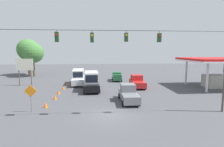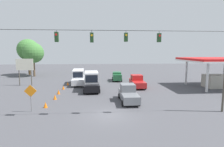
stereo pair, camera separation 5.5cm
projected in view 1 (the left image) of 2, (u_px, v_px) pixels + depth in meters
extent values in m
plane|color=#47474C|center=(109.00, 115.00, 17.23)|extent=(140.00, 140.00, 0.00)
cylinder|color=black|center=(109.00, 30.00, 16.23)|extent=(23.54, 0.04, 0.04)
cube|color=#1E3D1E|center=(159.00, 38.00, 16.68)|extent=(0.32, 0.36, 0.83)
cylinder|color=black|center=(159.00, 32.00, 16.62)|extent=(0.03, 0.03, 0.23)
cylinder|color=red|center=(160.00, 36.00, 16.47)|extent=(0.20, 0.02, 0.20)
cube|color=#1E3D1E|center=(126.00, 37.00, 16.43)|extent=(0.32, 0.36, 0.83)
cylinder|color=black|center=(126.00, 32.00, 16.37)|extent=(0.03, 0.03, 0.20)
cylinder|color=orange|center=(126.00, 35.00, 16.22)|extent=(0.20, 0.02, 0.20)
cube|color=#1E3D1E|center=(92.00, 38.00, 16.19)|extent=(0.32, 0.36, 0.89)
cylinder|color=black|center=(92.00, 31.00, 16.12)|extent=(0.03, 0.03, 0.22)
cylinder|color=orange|center=(92.00, 35.00, 15.98)|extent=(0.20, 0.02, 0.20)
cube|color=#1E3D1E|center=(57.00, 37.00, 15.94)|extent=(0.32, 0.36, 0.91)
cylinder|color=black|center=(57.00, 31.00, 15.87)|extent=(0.03, 0.03, 0.18)
cylinder|color=red|center=(56.00, 34.00, 15.72)|extent=(0.20, 0.02, 0.20)
cube|color=slate|center=(129.00, 96.00, 21.63)|extent=(1.92, 5.21, 0.90)
cube|color=slate|center=(128.00, 87.00, 22.13)|extent=(1.76, 1.88, 0.90)
cube|color=black|center=(127.00, 86.00, 23.07)|extent=(1.53, 0.02, 0.63)
cylinder|color=black|center=(133.00, 96.00, 23.44)|extent=(0.22, 0.64, 0.64)
cylinder|color=black|center=(119.00, 96.00, 23.28)|extent=(0.22, 0.64, 0.64)
cylinder|color=black|center=(139.00, 103.00, 20.09)|extent=(0.22, 0.64, 0.64)
cylinder|color=black|center=(123.00, 103.00, 19.94)|extent=(0.22, 0.64, 0.64)
cube|color=red|center=(137.00, 83.00, 30.23)|extent=(2.08, 5.25, 0.90)
cube|color=red|center=(137.00, 77.00, 30.74)|extent=(1.88, 1.90, 0.90)
cube|color=black|center=(136.00, 77.00, 31.68)|extent=(1.62, 0.04, 0.63)
cylinder|color=black|center=(141.00, 84.00, 32.04)|extent=(0.23, 0.64, 0.64)
cylinder|color=black|center=(130.00, 84.00, 31.90)|extent=(0.23, 0.64, 0.64)
cylinder|color=black|center=(145.00, 87.00, 28.68)|extent=(0.23, 0.64, 0.64)
cylinder|color=black|center=(133.00, 88.00, 28.54)|extent=(0.23, 0.64, 0.64)
cube|color=#236038|center=(117.00, 76.00, 37.15)|extent=(1.97, 4.45, 1.19)
cube|color=#236038|center=(117.00, 73.00, 37.05)|extent=(1.72, 2.00, 0.36)
cube|color=black|center=(117.00, 72.00, 38.01)|extent=(1.41, 0.09, 0.25)
cylinder|color=black|center=(120.00, 78.00, 38.66)|extent=(0.25, 0.65, 0.64)
cylinder|color=black|center=(112.00, 78.00, 38.60)|extent=(0.25, 0.65, 0.64)
cylinder|color=black|center=(122.00, 80.00, 35.84)|extent=(0.25, 0.65, 0.64)
cylinder|color=black|center=(113.00, 80.00, 35.78)|extent=(0.25, 0.65, 0.64)
cube|color=black|center=(92.00, 85.00, 27.97)|extent=(2.65, 6.60, 1.00)
cube|color=silver|center=(91.00, 77.00, 28.12)|extent=(2.34, 4.26, 1.64)
cube|color=black|center=(92.00, 79.00, 26.07)|extent=(1.84, 0.12, 1.15)
cylinder|color=black|center=(84.00, 92.00, 25.81)|extent=(0.25, 0.65, 0.64)
cylinder|color=black|center=(100.00, 91.00, 26.11)|extent=(0.25, 0.65, 0.64)
cylinder|color=black|center=(85.00, 86.00, 29.95)|extent=(0.25, 0.65, 0.64)
cylinder|color=black|center=(98.00, 86.00, 30.26)|extent=(0.25, 0.65, 0.64)
cube|color=silver|center=(78.00, 80.00, 33.26)|extent=(2.70, 7.34, 1.00)
cube|color=silver|center=(78.00, 73.00, 33.46)|extent=(2.33, 4.74, 1.44)
cube|color=black|center=(78.00, 75.00, 31.19)|extent=(1.74, 0.15, 1.01)
cylinder|color=black|center=(72.00, 85.00, 30.87)|extent=(0.27, 0.65, 0.64)
cylinder|color=black|center=(84.00, 85.00, 31.19)|extent=(0.27, 0.65, 0.64)
cylinder|color=black|center=(73.00, 81.00, 35.46)|extent=(0.27, 0.65, 0.64)
cylinder|color=black|center=(84.00, 80.00, 35.78)|extent=(0.27, 0.65, 0.64)
cone|color=orange|center=(46.00, 105.00, 19.36)|extent=(0.43, 0.43, 0.65)
cone|color=orange|center=(55.00, 97.00, 22.68)|extent=(0.43, 0.43, 0.65)
cone|color=orange|center=(59.00, 92.00, 25.51)|extent=(0.43, 0.43, 0.65)
cone|color=orange|center=(63.00, 87.00, 28.75)|extent=(0.43, 0.43, 0.65)
cone|color=orange|center=(68.00, 84.00, 32.19)|extent=(0.43, 0.43, 0.65)
cube|color=red|center=(218.00, 59.00, 29.79)|extent=(10.77, 9.20, 0.35)
cube|color=white|center=(218.00, 61.00, 29.82)|extent=(10.87, 9.30, 0.24)
cylinder|color=silver|center=(224.00, 71.00, 33.59)|extent=(0.36, 0.36, 4.74)
cylinder|color=silver|center=(186.00, 72.00, 33.00)|extent=(0.36, 0.36, 4.74)
cylinder|color=silver|center=(207.00, 77.00, 26.63)|extent=(0.36, 0.36, 4.74)
cube|color=#B2AD9E|center=(216.00, 81.00, 30.27)|extent=(3.77, 2.76, 2.20)
cylinder|color=#4C473D|center=(31.00, 78.00, 31.99)|extent=(0.16, 0.16, 2.81)
cylinder|color=#4C473D|center=(19.00, 78.00, 31.82)|extent=(0.16, 0.16, 2.81)
cube|color=silver|center=(24.00, 65.00, 31.60)|extent=(3.04, 0.12, 2.09)
cylinder|color=slate|center=(31.00, 103.00, 17.95)|extent=(0.06, 0.06, 1.80)
cube|color=orange|center=(31.00, 91.00, 17.79)|extent=(1.27, 0.04, 1.27)
cylinder|color=brown|center=(34.00, 67.00, 43.39)|extent=(0.50, 0.50, 4.50)
sphere|color=#427A38|center=(33.00, 53.00, 42.93)|extent=(5.06, 5.06, 5.06)
cylinder|color=#4C3823|center=(29.00, 65.00, 46.42)|extent=(0.54, 0.54, 5.10)
sphere|color=#427A38|center=(28.00, 50.00, 45.90)|extent=(5.57, 5.57, 5.57)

